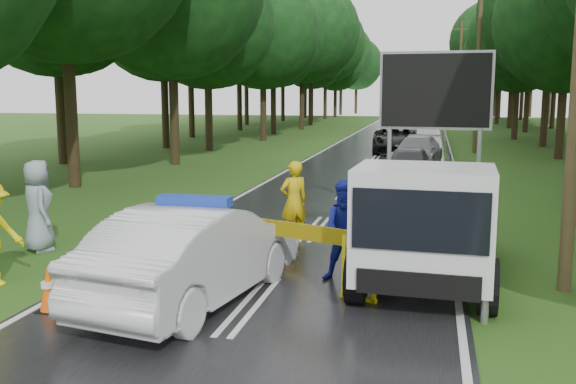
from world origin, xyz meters
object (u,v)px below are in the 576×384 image
(work_truck, at_px, (427,222))
(queue_car_second, at_px, (417,151))
(civilian, at_px, (347,231))
(queue_car_third, at_px, (395,139))
(queue_car_first, at_px, (409,165))
(queue_car_fourth, at_px, (407,129))
(police_sedan, at_px, (196,254))
(barrier, at_px, (303,240))
(officer, at_px, (294,201))

(work_truck, height_order, queue_car_second, work_truck)
(civilian, relative_size, queue_car_third, 0.35)
(queue_car_first, relative_size, queue_car_second, 0.86)
(queue_car_first, relative_size, queue_car_fourth, 1.04)
(work_truck, distance_m, queue_car_first, 12.88)
(police_sedan, distance_m, queue_car_fourth, 39.33)
(queue_car_first, height_order, queue_car_fourth, queue_car_first)
(work_truck, distance_m, barrier, 2.34)
(work_truck, height_order, officer, work_truck)
(queue_car_fourth, bearing_deg, queue_car_third, -89.44)
(police_sedan, relative_size, queue_car_second, 1.09)
(queue_car_second, height_order, queue_car_third, queue_car_third)
(civilian, bearing_deg, officer, 114.30)
(police_sedan, xyz_separation_m, civilian, (2.31, 1.69, 0.13))
(officer, relative_size, queue_car_fourth, 0.48)
(civilian, bearing_deg, queue_car_third, 86.33)
(civilian, distance_m, queue_car_third, 25.36)
(police_sedan, bearing_deg, work_truck, -142.70)
(queue_car_third, distance_m, queue_car_fourth, 12.25)
(barrier, distance_m, queue_car_third, 26.05)
(barrier, bearing_deg, work_truck, 44.94)
(queue_car_first, bearing_deg, civilian, -90.40)
(queue_car_first, xyz_separation_m, queue_car_fourth, (-1.05, 24.51, -0.05))
(queue_car_first, distance_m, queue_car_fourth, 24.53)
(barrier, xyz_separation_m, queue_car_fourth, (0.27, 38.30, -0.26))
(queue_car_third, bearing_deg, police_sedan, -98.03)
(officer, bearing_deg, queue_car_second, -136.80)
(queue_car_second, distance_m, queue_car_fourth, 18.55)
(barrier, height_order, queue_car_first, queue_car_first)
(officer, distance_m, queue_car_fourth, 34.71)
(work_truck, xyz_separation_m, queue_car_fourth, (-1.85, 37.36, -0.50))
(civilian, bearing_deg, police_sedan, -148.78)
(barrier, xyz_separation_m, queue_car_third, (0.13, 26.05, -0.15))
(queue_car_second, bearing_deg, officer, -90.70)
(officer, height_order, queue_car_third, officer)
(police_sedan, bearing_deg, civilian, -133.84)
(queue_car_third, height_order, queue_car_fourth, queue_car_third)
(queue_car_third, bearing_deg, queue_car_first, -88.75)
(queue_car_first, bearing_deg, police_sedan, -98.91)
(barrier, distance_m, queue_car_second, 19.85)
(barrier, distance_m, civilian, 0.99)
(barrier, bearing_deg, queue_car_first, 105.45)
(work_truck, bearing_deg, police_sedan, -149.90)
(officer, distance_m, queue_car_second, 16.36)
(barrier, xyz_separation_m, civilian, (0.69, 0.70, 0.05))
(work_truck, xyz_separation_m, queue_car_second, (-0.62, 18.85, -0.45))
(officer, relative_size, civilian, 1.00)
(queue_car_first, height_order, queue_car_third, queue_car_third)
(queue_car_first, distance_m, queue_car_second, 6.00)
(officer, distance_m, queue_car_third, 22.46)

